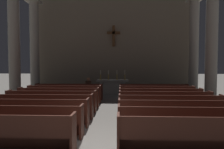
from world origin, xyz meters
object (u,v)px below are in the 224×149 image
(pew_right_row_2, at_px, (188,122))
(pew_right_row_3, at_px, (178,113))
(pew_right_row_4, at_px, (170,107))
(pew_left_row_5, at_px, (51,101))
(lone_worshipper, at_px, (89,88))
(candlestick_inner_left, at_px, (108,77))
(pew_right_row_7, at_px, (156,95))
(column_left_third, at_px, (14,44))
(pew_left_row_7, at_px, (64,94))
(pew_right_row_8, at_px, (153,92))
(pew_left_row_6, at_px, (59,97))
(pew_left_row_2, at_px, (15,120))
(pew_left_row_4, at_px, (42,106))
(column_left_fourth, at_px, (35,48))
(candlestick_outer_right, at_px, (125,77))
(pew_left_row_3, at_px, (31,112))
(pew_right_row_5, at_px, (165,102))
(pew_right_row_1, at_px, (203,135))
(column_right_fourth, at_px, (194,48))
(candlestick_outer_left, at_px, (101,77))
(column_right_third, at_px, (212,44))
(candlestick_inner_right, at_px, (117,77))
(altar, at_px, (113,86))
(pew_left_row_8, at_px, (69,91))
(pew_right_row_6, at_px, (160,98))

(pew_right_row_2, bearing_deg, pew_right_row_3, 90.00)
(pew_right_row_4, bearing_deg, pew_left_row_5, 167.57)
(pew_left_row_5, xyz_separation_m, lone_worshipper, (1.15, 3.32, 0.22))
(candlestick_inner_left, bearing_deg, pew_right_row_7, -51.75)
(column_left_third, xyz_separation_m, candlestick_inner_left, (5.41, 2.54, -2.04))
(pew_left_row_7, height_order, pew_right_row_2, same)
(lone_worshipper, bearing_deg, pew_right_row_8, -0.59)
(pew_left_row_6, distance_m, pew_right_row_4, 5.43)
(pew_right_row_8, bearing_deg, pew_right_row_7, -90.00)
(pew_left_row_2, distance_m, pew_right_row_7, 7.39)
(pew_left_row_7, relative_size, pew_right_row_3, 1.00)
(pew_left_row_4, bearing_deg, pew_right_row_7, 33.48)
(column_left_fourth, bearing_deg, candlestick_outer_right, -4.11)
(pew_left_row_3, bearing_deg, pew_right_row_5, 23.79)
(pew_right_row_5, bearing_deg, pew_right_row_1, -90.00)
(column_right_fourth, xyz_separation_m, candlestick_outer_left, (-6.56, -0.47, -2.04))
(pew_left_row_2, xyz_separation_m, pew_right_row_1, (4.97, -1.09, 0.00))
(column_right_third, xyz_separation_m, candlestick_inner_right, (-5.41, 2.54, -2.04))
(pew_left_row_4, xyz_separation_m, altar, (2.48, 6.82, 0.06))
(candlestick_inner_right, height_order, candlestick_outer_right, same)
(pew_left_row_8, distance_m, pew_right_row_6, 5.43)
(pew_right_row_8, bearing_deg, pew_right_row_6, -90.00)
(pew_left_row_7, distance_m, lone_worshipper, 1.63)
(pew_right_row_8, bearing_deg, column_left_fourth, 160.47)
(pew_right_row_4, bearing_deg, pew_left_row_2, -156.21)
(column_right_fourth, height_order, candlestick_outer_right, column_right_fourth)
(pew_left_row_7, bearing_deg, column_right_fourth, 26.03)
(pew_right_row_2, bearing_deg, pew_right_row_4, 90.00)
(pew_left_row_5, xyz_separation_m, pew_right_row_5, (4.97, 0.00, 0.00))
(pew_right_row_3, bearing_deg, column_left_fourth, 134.36)
(pew_right_row_8, relative_size, altar, 1.80)
(pew_left_row_3, xyz_separation_m, candlestick_outer_right, (3.33, 7.91, 0.74))
(pew_left_row_4, height_order, pew_right_row_6, same)
(pew_right_row_3, relative_size, column_left_fourth, 0.59)
(column_right_third, bearing_deg, pew_left_row_2, -141.73)
(candlestick_inner_left, bearing_deg, lone_worshipper, -113.34)
(pew_left_row_2, distance_m, pew_left_row_8, 6.57)
(pew_left_row_5, relative_size, pew_right_row_8, 1.00)
(pew_right_row_6, bearing_deg, pew_left_row_8, 156.21)
(candlestick_inner_right, bearing_deg, pew_right_row_7, -58.27)
(pew_left_row_5, xyz_separation_m, candlestick_outer_left, (1.63, 5.72, 0.74))
(pew_left_row_4, height_order, column_right_third, column_right_third)
(pew_left_row_2, bearing_deg, pew_left_row_4, 90.00)
(pew_left_row_3, bearing_deg, pew_right_row_2, -12.43)
(pew_right_row_4, relative_size, column_left_fourth, 0.59)
(pew_right_row_2, bearing_deg, candlestick_inner_left, 107.18)
(pew_right_row_4, relative_size, lone_worshipper, 3.00)
(pew_left_row_6, bearing_deg, pew_right_row_7, 12.43)
(pew_left_row_3, height_order, pew_right_row_3, same)
(pew_left_row_8, height_order, column_left_fourth, column_left_fourth)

